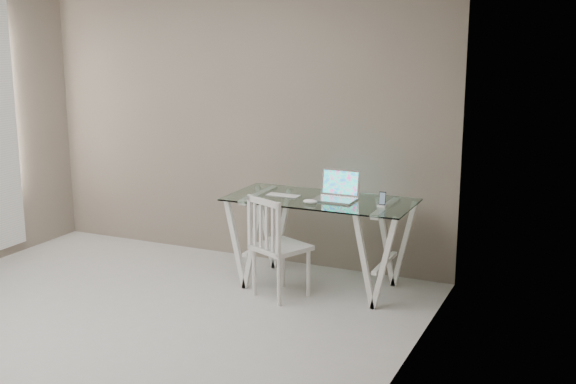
# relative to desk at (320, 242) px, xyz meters

# --- Properties ---
(room) EXTENTS (4.50, 4.52, 2.71)m
(room) POSITION_rel_desk_xyz_m (-1.05, -1.72, 1.33)
(room) COLOR #AAA7A3
(room) RESTS_ON ground
(desk) EXTENTS (1.50, 0.70, 0.75)m
(desk) POSITION_rel_desk_xyz_m (0.00, 0.00, 0.00)
(desk) COLOR silver
(desk) RESTS_ON ground
(chair) EXTENTS (0.50, 0.50, 0.82)m
(chair) POSITION_rel_desk_xyz_m (-0.23, -0.38, 0.07)
(chair) COLOR silver
(chair) RESTS_ON ground
(laptop) EXTENTS (0.32, 0.26, 0.23)m
(laptop) POSITION_rel_desk_xyz_m (0.13, 0.05, 0.42)
(laptop) COLOR silver
(laptop) RESTS_ON desk
(keyboard) EXTENTS (0.29, 0.12, 0.01)m
(keyboard) POSITION_rel_desk_xyz_m (-0.32, -0.03, 0.37)
(keyboard) COLOR silver
(keyboard) RESTS_ON desk
(mouse) EXTENTS (0.12, 0.07, 0.04)m
(mouse) POSITION_rel_desk_xyz_m (-0.01, -0.19, 0.38)
(mouse) COLOR white
(mouse) RESTS_ON desk
(phone_dock) EXTENTS (0.06, 0.06, 0.12)m
(phone_dock) POSITION_rel_desk_xyz_m (0.53, -0.05, 0.39)
(phone_dock) COLOR white
(phone_dock) RESTS_ON desk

